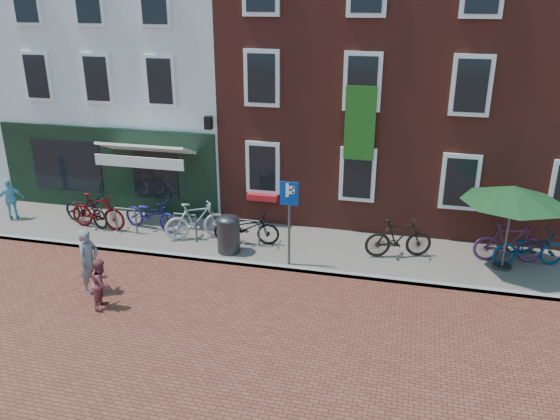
% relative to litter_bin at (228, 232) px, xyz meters
% --- Properties ---
extents(ground, '(80.00, 80.00, 0.00)m').
position_rel_litter_bin_xyz_m(ground, '(-0.09, -0.63, -0.73)').
color(ground, brown).
extents(sidewalk, '(24.00, 3.00, 0.10)m').
position_rel_litter_bin_xyz_m(sidewalk, '(0.91, 0.87, -0.68)').
color(sidewalk, slate).
rests_on(sidewalk, ground).
extents(building_stucco, '(8.00, 8.00, 9.00)m').
position_rel_litter_bin_xyz_m(building_stucco, '(-5.09, 6.37, 3.77)').
color(building_stucco, silver).
rests_on(building_stucco, ground).
extents(building_brick_mid, '(6.00, 8.00, 10.00)m').
position_rel_litter_bin_xyz_m(building_brick_mid, '(1.91, 6.37, 4.27)').
color(building_brick_mid, maroon).
rests_on(building_brick_mid, ground).
extents(building_brick_right, '(6.00, 8.00, 10.00)m').
position_rel_litter_bin_xyz_m(building_brick_right, '(7.91, 6.37, 4.27)').
color(building_brick_right, maroon).
rests_on(building_brick_right, ground).
extents(litter_bin, '(0.66, 0.66, 1.22)m').
position_rel_litter_bin_xyz_m(litter_bin, '(0.00, 0.00, 0.00)').
color(litter_bin, '#313134').
rests_on(litter_bin, sidewalk).
extents(parking_sign, '(0.50, 0.08, 2.43)m').
position_rel_litter_bin_xyz_m(parking_sign, '(1.89, -0.39, 1.02)').
color(parking_sign, '#4C4C4F').
rests_on(parking_sign, sidewalk).
extents(parasol, '(2.69, 2.69, 2.49)m').
position_rel_litter_bin_xyz_m(parasol, '(7.66, 0.80, 1.61)').
color(parasol, '#4C4C4F').
rests_on(parasol, sidewalk).
extents(woman, '(0.51, 0.68, 1.70)m').
position_rel_litter_bin_xyz_m(woman, '(-2.74, -2.89, 0.12)').
color(woman, slate).
rests_on(woman, ground).
extents(boy, '(0.57, 0.69, 1.28)m').
position_rel_litter_bin_xyz_m(boy, '(-2.05, -3.50, -0.09)').
color(boy, brown).
rests_on(boy, ground).
extents(cafe_person, '(0.85, 0.74, 1.37)m').
position_rel_litter_bin_xyz_m(cafe_person, '(-7.84, 0.74, 0.06)').
color(cafe_person, '#6CBAD0').
rests_on(cafe_person, sidewalk).
extents(bicycle_0, '(2.11, 1.31, 1.04)m').
position_rel_litter_bin_xyz_m(bicycle_0, '(-5.16, 0.87, -0.11)').
color(bicycle_0, black).
rests_on(bicycle_0, sidewalk).
extents(bicycle_1, '(1.96, 0.67, 1.16)m').
position_rel_litter_bin_xyz_m(bicycle_1, '(-4.61, 0.67, -0.05)').
color(bicycle_1, '#4C0407').
rests_on(bicycle_1, sidewalk).
extents(bicycle_2, '(2.09, 1.09, 1.04)m').
position_rel_litter_bin_xyz_m(bicycle_2, '(-2.94, 1.01, -0.11)').
color(bicycle_2, navy).
rests_on(bicycle_2, sidewalk).
extents(bicycle_3, '(1.95, 1.42, 1.16)m').
position_rel_litter_bin_xyz_m(bicycle_3, '(-1.28, 0.70, -0.05)').
color(bicycle_3, '#BCBCBF').
rests_on(bicycle_3, sidewalk).
extents(bicycle_4, '(2.06, 0.95, 1.04)m').
position_rel_litter_bin_xyz_m(bicycle_4, '(0.34, 0.68, -0.11)').
color(bicycle_4, black).
rests_on(bicycle_4, sidewalk).
extents(bicycle_5, '(2.00, 1.08, 1.16)m').
position_rel_litter_bin_xyz_m(bicycle_5, '(4.81, 0.85, -0.05)').
color(bicycle_5, black).
rests_on(bicycle_5, sidewalk).
extents(bicycle_6, '(2.10, 1.19, 1.04)m').
position_rel_litter_bin_xyz_m(bicycle_6, '(8.34, 1.15, -0.11)').
color(bicycle_6, navy).
rests_on(bicycle_6, sidewalk).
extents(bicycle_7, '(1.98, 0.80, 1.16)m').
position_rel_litter_bin_xyz_m(bicycle_7, '(7.83, 1.24, -0.05)').
color(bicycle_7, '#51214B').
rests_on(bicycle_7, sidewalk).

